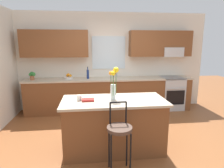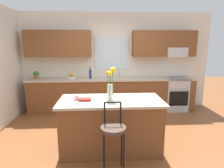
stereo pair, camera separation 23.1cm
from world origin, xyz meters
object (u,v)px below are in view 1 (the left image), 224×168
at_px(oven_range, 171,93).
at_px(flower_vase, 113,82).
at_px(potted_plant_small, 32,75).
at_px(bottle_olive_oil, 88,74).
at_px(fruit_bowl_oranges, 69,77).
at_px(mug_ceramic, 79,98).
at_px(kitchen_island, 114,125).
at_px(bar_stool_near, 119,132).
at_px(cookbook, 88,100).

relative_size(oven_range, flower_vase, 1.66).
height_order(oven_range, potted_plant_small, potted_plant_small).
bearing_deg(potted_plant_small, bottle_olive_oil, 0.06).
xyz_separation_m(oven_range, bottle_olive_oil, (-2.37, 0.02, 0.59)).
height_order(flower_vase, fruit_bowl_oranges, flower_vase).
height_order(mug_ceramic, bottle_olive_oil, bottle_olive_oil).
bearing_deg(oven_range, mug_ceramic, -141.18).
relative_size(bottle_olive_oil, potted_plant_small, 1.50).
bearing_deg(flower_vase, kitchen_island, -62.30).
xyz_separation_m(fruit_bowl_oranges, bottle_olive_oil, (0.51, -0.00, 0.08)).
height_order(bar_stool_near, flower_vase, flower_vase).
bearing_deg(bottle_olive_oil, oven_range, -0.60).
bearing_deg(mug_ceramic, bottle_olive_oil, 86.17).
xyz_separation_m(mug_ceramic, potted_plant_small, (-1.31, 2.04, 0.07)).
xyz_separation_m(flower_vase, mug_ceramic, (-0.58, 0.01, -0.26)).
bearing_deg(mug_ceramic, flower_vase, -0.77).
relative_size(mug_ceramic, bottle_olive_oil, 0.28).
bearing_deg(cookbook, kitchen_island, 2.48).
height_order(kitchen_island, cookbook, cookbook).
distance_m(cookbook, bottle_olive_oil, 2.08).
bearing_deg(oven_range, kitchen_island, -133.46).
xyz_separation_m(mug_ceramic, fruit_bowl_oranges, (-0.38, 2.05, 0.00)).
relative_size(mug_ceramic, potted_plant_small, 0.42).
bearing_deg(bar_stool_near, mug_ceramic, 131.96).
xyz_separation_m(bar_stool_near, cookbook, (-0.43, 0.61, 0.30)).
xyz_separation_m(flower_vase, bottle_olive_oil, (-0.44, 2.05, -0.17)).
bearing_deg(kitchen_island, cookbook, -177.52).
bearing_deg(bottle_olive_oil, cookbook, -89.75).
bearing_deg(mug_ceramic, bar_stool_near, -48.04).
bearing_deg(potted_plant_small, fruit_bowl_oranges, 0.39).
height_order(oven_range, bottle_olive_oil, bottle_olive_oil).
xyz_separation_m(kitchen_island, bottle_olive_oil, (-0.44, 2.06, 0.59)).
height_order(oven_range, kitchen_island, same).
distance_m(oven_range, potted_plant_small, 3.86).
xyz_separation_m(kitchen_island, fruit_bowl_oranges, (-0.96, 2.07, 0.50)).
distance_m(flower_vase, bottle_olive_oil, 2.11).
distance_m(kitchen_island, mug_ceramic, 0.77).
relative_size(bar_stool_near, cookbook, 5.21).
bearing_deg(potted_plant_small, bar_stool_near, -54.95).
height_order(bar_stool_near, cookbook, bar_stool_near).
xyz_separation_m(bar_stool_near, bottle_olive_oil, (-0.44, 2.69, 0.42)).
xyz_separation_m(flower_vase, fruit_bowl_oranges, (-0.95, 2.06, -0.26)).
bearing_deg(oven_range, flower_vase, -133.66).
bearing_deg(potted_plant_small, flower_vase, -47.47).
relative_size(bar_stool_near, flower_vase, 1.88).
distance_m(oven_range, flower_vase, 2.91).
relative_size(kitchen_island, mug_ceramic, 19.53).
relative_size(oven_range, cookbook, 4.60).
bearing_deg(potted_plant_small, cookbook, -55.07).
bearing_deg(bar_stool_near, kitchen_island, 90.00).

